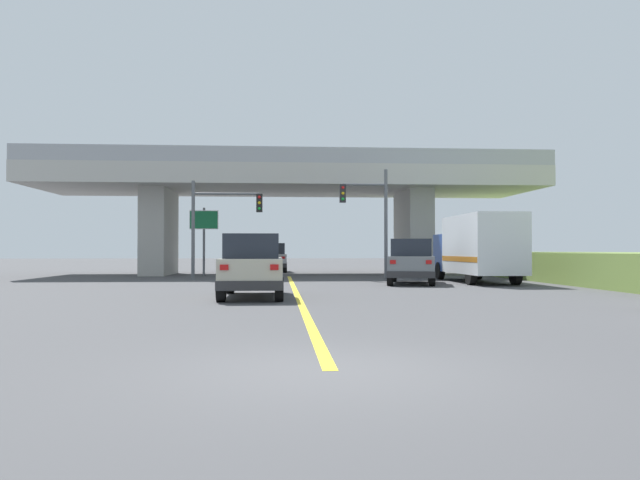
{
  "coord_description": "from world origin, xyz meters",
  "views": [
    {
      "loc": [
        -0.66,
        -7.65,
        1.51
      ],
      "look_at": [
        1.48,
        23.2,
        2.04
      ],
      "focal_mm": 34.39,
      "sensor_mm": 36.0,
      "label": 1
    }
  ],
  "objects_px": {
    "traffic_signal_farside": "(218,216)",
    "suv_crossing": "(412,261)",
    "sedan_oncoming": "(272,258)",
    "highway_sign": "(204,226)",
    "traffic_signal_nearside": "(371,211)",
    "suv_lead": "(253,266)",
    "box_truck": "(478,247)"
  },
  "relations": [
    {
      "from": "box_truck",
      "to": "highway_sign",
      "type": "height_order",
      "value": "highway_sign"
    },
    {
      "from": "suv_lead",
      "to": "traffic_signal_farside",
      "type": "xyz_separation_m",
      "value": [
        -2.29,
        12.46,
        2.29
      ]
    },
    {
      "from": "highway_sign",
      "to": "traffic_signal_nearside",
      "type": "bearing_deg",
      "value": -25.03
    },
    {
      "from": "suv_lead",
      "to": "suv_crossing",
      "type": "height_order",
      "value": "same"
    },
    {
      "from": "box_truck",
      "to": "traffic_signal_nearside",
      "type": "bearing_deg",
      "value": 140.82
    },
    {
      "from": "highway_sign",
      "to": "sedan_oncoming",
      "type": "bearing_deg",
      "value": 59.76
    },
    {
      "from": "suv_crossing",
      "to": "highway_sign",
      "type": "height_order",
      "value": "highway_sign"
    },
    {
      "from": "sedan_oncoming",
      "to": "box_truck",
      "type": "bearing_deg",
      "value": -56.41
    },
    {
      "from": "traffic_signal_farside",
      "to": "highway_sign",
      "type": "relative_size",
      "value": 1.28
    },
    {
      "from": "traffic_signal_nearside",
      "to": "traffic_signal_farside",
      "type": "bearing_deg",
      "value": 178.33
    },
    {
      "from": "suv_crossing",
      "to": "sedan_oncoming",
      "type": "height_order",
      "value": "same"
    },
    {
      "from": "suv_crossing",
      "to": "box_truck",
      "type": "height_order",
      "value": "box_truck"
    },
    {
      "from": "box_truck",
      "to": "suv_lead",
      "type": "bearing_deg",
      "value": -140.21
    },
    {
      "from": "traffic_signal_farside",
      "to": "suv_crossing",
      "type": "bearing_deg",
      "value": -28.25
    },
    {
      "from": "suv_crossing",
      "to": "sedan_oncoming",
      "type": "xyz_separation_m",
      "value": [
        -6.42,
        15.77,
        -0.0
      ]
    },
    {
      "from": "traffic_signal_farside",
      "to": "box_truck",
      "type": "bearing_deg",
      "value": -17.37
    },
    {
      "from": "suv_crossing",
      "to": "traffic_signal_nearside",
      "type": "relative_size",
      "value": 0.86
    },
    {
      "from": "sedan_oncoming",
      "to": "traffic_signal_nearside",
      "type": "relative_size",
      "value": 0.74
    },
    {
      "from": "traffic_signal_nearside",
      "to": "traffic_signal_farside",
      "type": "xyz_separation_m",
      "value": [
        -8.01,
        0.23,
        -0.29
      ]
    },
    {
      "from": "suv_lead",
      "to": "suv_crossing",
      "type": "distance_m",
      "value": 10.19
    },
    {
      "from": "traffic_signal_farside",
      "to": "highway_sign",
      "type": "height_order",
      "value": "traffic_signal_farside"
    },
    {
      "from": "suv_lead",
      "to": "traffic_signal_nearside",
      "type": "xyz_separation_m",
      "value": [
        5.72,
        12.22,
        2.58
      ]
    },
    {
      "from": "sedan_oncoming",
      "to": "traffic_signal_farside",
      "type": "bearing_deg",
      "value": -104.06
    },
    {
      "from": "suv_lead",
      "to": "highway_sign",
      "type": "distance_m",
      "value": 17.02
    },
    {
      "from": "traffic_signal_nearside",
      "to": "box_truck",
      "type": "bearing_deg",
      "value": -39.18
    },
    {
      "from": "suv_lead",
      "to": "highway_sign",
      "type": "bearing_deg",
      "value": 102.01
    },
    {
      "from": "suv_lead",
      "to": "highway_sign",
      "type": "relative_size",
      "value": 1.16
    },
    {
      "from": "suv_lead",
      "to": "traffic_signal_nearside",
      "type": "distance_m",
      "value": 13.74
    },
    {
      "from": "box_truck",
      "to": "highway_sign",
      "type": "relative_size",
      "value": 1.86
    },
    {
      "from": "suv_lead",
      "to": "highway_sign",
      "type": "xyz_separation_m",
      "value": [
        -3.52,
        16.54,
        1.94
      ]
    },
    {
      "from": "sedan_oncoming",
      "to": "traffic_signal_nearside",
      "type": "distance_m",
      "value": 12.56
    },
    {
      "from": "suv_lead",
      "to": "traffic_signal_nearside",
      "type": "height_order",
      "value": "traffic_signal_nearside"
    }
  ]
}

